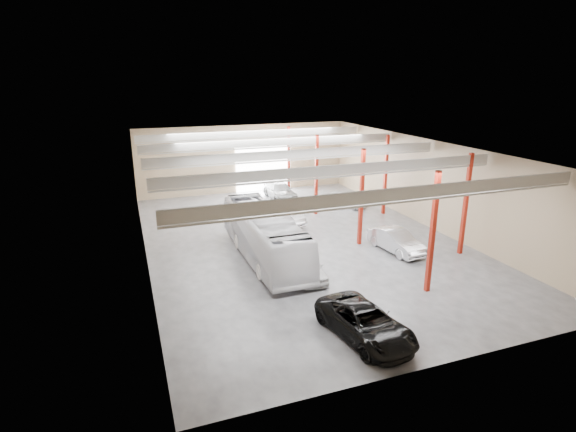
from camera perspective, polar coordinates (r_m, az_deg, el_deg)
depot_shell at (r=32.60m, az=1.62°, el=5.33°), size 22.12×32.12×7.06m
coach_bus at (r=29.97m, az=-3.05°, el=-2.36°), size 2.86×12.01×3.34m
black_sedan at (r=21.82m, az=9.77°, el=-13.18°), size 3.34×5.87×1.55m
car_row_a at (r=27.41m, az=2.40°, el=-6.44°), size 1.99×4.31×1.43m
car_row_b at (r=37.17m, az=-1.20°, el=0.29°), size 3.45×5.50×1.71m
car_row_c at (r=44.87m, az=-1.04°, el=3.21°), size 2.32×5.51×1.59m
car_right_near at (r=32.26m, az=13.55°, el=-3.07°), size 2.16×4.86×1.55m
car_right_far at (r=42.76m, az=7.64°, el=2.17°), size 2.80×4.24×1.34m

